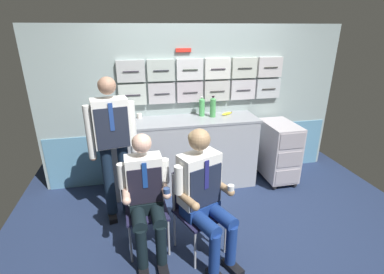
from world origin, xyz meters
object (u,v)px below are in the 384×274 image
Objects in this scene: folding_chair_left at (145,198)px; service_trolley at (278,150)px; snack_banana at (227,114)px; crew_member_left at (146,193)px; water_bottle_tall at (202,107)px; coffee_cup_white at (139,116)px; folding_chair_center at (194,201)px; crew_member_center at (204,191)px; crew_member_standing at (113,140)px.

service_trolley is at bearing 24.92° from folding_chair_left.
snack_banana reaches higher than service_trolley.
water_bottle_tall is (0.85, 1.30, 0.44)m from crew_member_left.
snack_banana is at bearing 42.38° from folding_chair_left.
water_bottle_tall reaches higher than service_trolley.
coffee_cup_white is at bearing 175.33° from water_bottle_tall.
folding_chair_left is 0.49m from folding_chair_center.
service_trolley is 1.03× the size of folding_chair_left.
crew_member_left is 1.46× the size of folding_chair_center.
crew_member_center is at bearing -115.75° from snack_banana.
water_bottle_tall is at bearing 77.03° from crew_member_center.
coffee_cup_white reaches higher than folding_chair_center.
crew_member_center is 1.54m from water_bottle_tall.
crew_member_center is 1.62m from coffee_cup_white.
crew_member_left is 4.53× the size of water_bottle_tall.
service_trolley is at bearing 10.42° from crew_member_standing.
folding_chair_left is at bearing -91.13° from coffee_cup_white.
crew_member_center is (0.06, -0.15, 0.20)m from folding_chair_center.
crew_member_standing is 24.44× the size of coffee_cup_white.
folding_chair_left is 0.73m from crew_member_standing.
water_bottle_tall is at bearing 56.74° from crew_member_left.
water_bottle_tall is at bearing -4.67° from coffee_cup_white.
folding_chair_center is 1.48m from water_bottle_tall.
crew_member_left is 7.09× the size of snack_banana.
crew_member_left reaches higher than coffee_cup_white.
crew_member_standing is at bearing 120.61° from folding_chair_left.
folding_chair_left is (-1.93, -0.90, 0.05)m from service_trolley.
service_trolley is 2.01m from coffee_cup_white.
service_trolley is 1.81m from folding_chair_center.
folding_chair_left is 0.64m from crew_member_center.
folding_chair_center is 0.25m from crew_member_center.
water_bottle_tall reaches higher than folding_chair_left.
folding_chair_center is 1.10m from crew_member_standing.
crew_member_center reaches higher than snack_banana.
service_trolley reaches higher than folding_chair_left.
water_bottle_tall is 0.84m from coffee_cup_white.
crew_member_standing is 0.78m from coffee_cup_white.
snack_banana is (0.68, 1.41, 0.28)m from crew_member_center.
crew_member_left is 1.61m from water_bottle_tall.
crew_member_center is (-1.41, -1.21, 0.25)m from service_trolley.
folding_chair_left is 1.00× the size of folding_chair_center.
folding_chair_left is 3.10× the size of water_bottle_tall.
folding_chair_left is at bearing 149.56° from crew_member_center.
crew_member_center is 7.47× the size of snack_banana.
crew_member_standing reaches higher than crew_member_left.
crew_member_center reaches higher than water_bottle_tall.
crew_member_standing is at bearing -157.75° from snack_banana.
crew_member_standing is 6.10× the size of water_bottle_tall.
water_bottle_tall reaches higher than coffee_cup_white.
snack_banana is (1.50, 0.61, 0.02)m from crew_member_standing.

